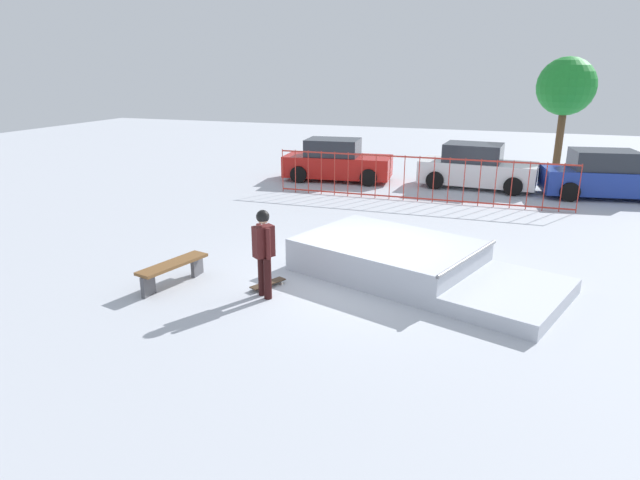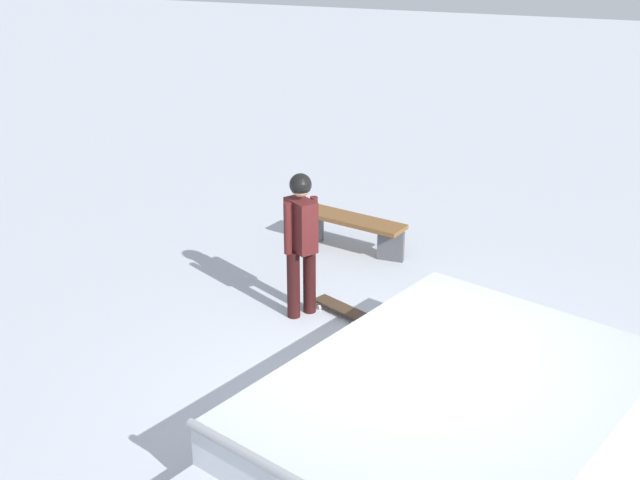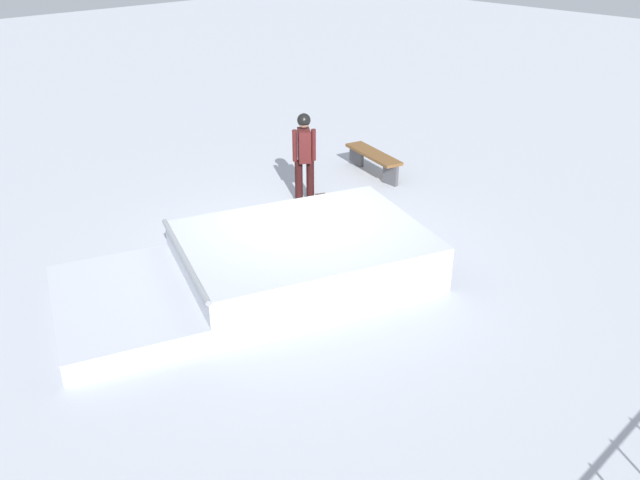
{
  "view_description": "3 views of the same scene",
  "coord_description": "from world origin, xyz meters",
  "px_view_note": "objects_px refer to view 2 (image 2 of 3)",
  "views": [
    {
      "loc": [
        2.8,
        -10.29,
        4.22
      ],
      "look_at": [
        -0.69,
        -0.44,
        0.9
      ],
      "focal_mm": 30.53,
      "sensor_mm": 36.0,
      "label": 1
    },
    {
      "loc": [
        6.32,
        1.56,
        4.44
      ],
      "look_at": [
        -1.36,
        -1.27,
        1.0
      ],
      "focal_mm": 45.01,
      "sensor_mm": 36.0,
      "label": 2
    },
    {
      "loc": [
        6.21,
        7.14,
        5.01
      ],
      "look_at": [
        0.31,
        0.78,
        0.6
      ],
      "focal_mm": 36.43,
      "sensor_mm": 36.0,
      "label": 3
    }
  ],
  "objects_px": {
    "skate_ramp": "(420,447)",
    "park_bench": "(350,225)",
    "skater": "(301,234)",
    "skateboard": "(343,309)"
  },
  "relations": [
    {
      "from": "skater",
      "to": "skateboard",
      "type": "relative_size",
      "value": 2.13
    },
    {
      "from": "skate_ramp",
      "to": "skater",
      "type": "relative_size",
      "value": 3.45
    },
    {
      "from": "skate_ramp",
      "to": "skateboard",
      "type": "bearing_deg",
      "value": -129.8
    },
    {
      "from": "skate_ramp",
      "to": "skater",
      "type": "height_order",
      "value": "skater"
    },
    {
      "from": "skate_ramp",
      "to": "park_bench",
      "type": "distance_m",
      "value": 4.84
    },
    {
      "from": "skater",
      "to": "skate_ramp",
      "type": "bearing_deg",
      "value": -14.63
    },
    {
      "from": "skate_ramp",
      "to": "park_bench",
      "type": "bearing_deg",
      "value": -135.82
    },
    {
      "from": "skate_ramp",
      "to": "skateboard",
      "type": "xyz_separation_m",
      "value": [
        -2.53,
        -1.53,
        -0.24
      ]
    },
    {
      "from": "park_bench",
      "to": "skater",
      "type": "bearing_deg",
      "value": 2.07
    },
    {
      "from": "skate_ramp",
      "to": "park_bench",
      "type": "xyz_separation_m",
      "value": [
        -4.38,
        -2.06,
        0.04
      ]
    }
  ]
}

